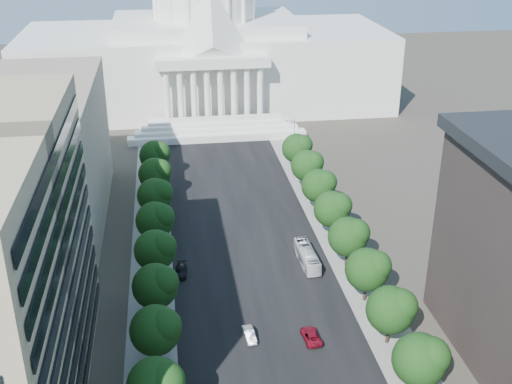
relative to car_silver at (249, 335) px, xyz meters
name	(u,v)px	position (x,y,z in m)	size (l,w,h in m)	color
road_asphalt	(242,228)	(3.46, 37.93, -0.74)	(30.00, 260.00, 0.01)	black
sidewalk_left	(152,234)	(-15.54, 37.93, -0.74)	(8.00, 260.00, 0.02)	gray
sidewalk_right	(328,222)	(22.46, 37.93, -0.74)	(8.00, 260.00, 0.02)	gray
capitol	(206,45)	(3.46, 132.82, 19.27)	(120.00, 56.00, 73.00)	white
office_block_left_far	(7,158)	(-44.54, 47.93, 14.26)	(38.00, 52.00, 30.00)	gray
tree_l_d	(157,329)	(-14.20, -4.26, 5.71)	(7.79, 7.60, 9.97)	#33261C
tree_l_e	(157,285)	(-14.20, 7.74, 5.71)	(7.79, 7.60, 9.97)	#33261C
tree_l_f	(157,249)	(-14.20, 19.74, 5.71)	(7.79, 7.60, 9.97)	#33261C
tree_l_g	(156,220)	(-14.20, 31.74, 5.71)	(7.79, 7.60, 9.97)	#33261C
tree_l_h	(156,195)	(-14.20, 43.74, 5.71)	(7.79, 7.60, 9.97)	#33261C
tree_l_i	(156,173)	(-14.20, 55.74, 5.71)	(7.79, 7.60, 9.97)	#33261C
tree_l_j	(156,155)	(-14.20, 67.74, 5.71)	(7.79, 7.60, 9.97)	#33261C
tree_r_c	(422,359)	(21.80, -16.26, 5.71)	(7.79, 7.60, 9.97)	#33261C
tree_r_d	(393,309)	(21.80, -4.26, 5.71)	(7.79, 7.60, 9.97)	#33261C
tree_r_e	(369,269)	(21.80, 7.74, 5.71)	(7.79, 7.60, 9.97)	#33261C
tree_r_f	(350,236)	(21.80, 19.74, 5.71)	(7.79, 7.60, 9.97)	#33261C
tree_r_g	(334,208)	(21.80, 31.74, 5.71)	(7.79, 7.60, 9.97)	#33261C
tree_r_h	(320,185)	(21.80, 43.74, 5.71)	(7.79, 7.60, 9.97)	#33261C
tree_r_i	(308,165)	(21.80, 55.74, 5.71)	(7.79, 7.60, 9.97)	#33261C
tree_r_j	(298,147)	(21.80, 67.74, 5.71)	(7.79, 7.60, 9.97)	#33261C
streetlight_b	(435,365)	(23.36, -17.07, 5.08)	(2.61, 0.44, 9.00)	gray
streetlight_c	(377,270)	(23.36, 7.93, 5.08)	(2.61, 0.44, 9.00)	gray
streetlight_d	(339,208)	(23.36, 32.93, 5.08)	(2.61, 0.44, 9.00)	gray
streetlight_e	(313,164)	(23.36, 57.93, 5.08)	(2.61, 0.44, 9.00)	gray
streetlight_f	(292,130)	(23.36, 82.93, 5.08)	(2.61, 0.44, 9.00)	gray
car_silver	(249,335)	(0.00, 0.00, 0.00)	(1.57, 4.50, 1.48)	#A7AAAE
car_red	(311,336)	(9.65, -1.75, 0.02)	(2.52, 5.46, 1.52)	maroon
car_dark_b	(181,271)	(-10.04, 21.03, 0.01)	(2.11, 5.20, 1.51)	black
city_bus	(307,256)	(14.11, 21.53, 0.85)	(2.68, 11.43, 3.18)	white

